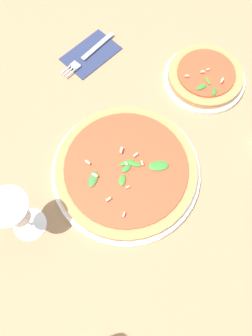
{
  "coord_description": "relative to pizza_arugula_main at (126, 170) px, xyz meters",
  "views": [
    {
      "loc": [
        0.22,
        0.12,
        0.72
      ],
      "look_at": [
        -0.02,
        -0.02,
        0.03
      ],
      "focal_mm": 35.0,
      "sensor_mm": 36.0,
      "label": 1
    }
  ],
  "objects": [
    {
      "name": "ground_plane",
      "position": [
        0.02,
        0.02,
        -0.02
      ],
      "size": [
        6.0,
        6.0,
        0.0
      ],
      "primitive_type": "plane",
      "color": "#9E7A56"
    },
    {
      "name": "pizza_arugula_main",
      "position": [
        0.0,
        0.0,
        0.0
      ],
      "size": [
        0.35,
        0.35,
        0.05
      ],
      "color": "white",
      "rests_on": "ground_plane"
    },
    {
      "name": "pizza_personal_side",
      "position": [
        -0.33,
        0.04,
        -0.0
      ],
      "size": [
        0.21,
        0.21,
        0.05
      ],
      "color": "white",
      "rests_on": "ground_plane"
    },
    {
      "name": "wine_glass",
      "position": [
        0.21,
        -0.12,
        0.09
      ],
      "size": [
        0.08,
        0.08,
        0.16
      ],
      "color": "white",
      "rests_on": "ground_plane"
    },
    {
      "name": "napkin",
      "position": [
        -0.25,
        -0.26,
        -0.01
      ],
      "size": [
        0.17,
        0.13,
        0.01
      ],
      "rotation": [
        0.0,
        0.0,
        -0.24
      ],
      "color": "navy",
      "rests_on": "ground_plane"
    },
    {
      "name": "fork",
      "position": [
        -0.24,
        -0.26,
        -0.01
      ],
      "size": [
        0.19,
        0.05,
        0.0
      ],
      "rotation": [
        0.0,
        0.0,
        -0.18
      ],
      "color": "silver",
      "rests_on": "ground_plane"
    }
  ]
}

